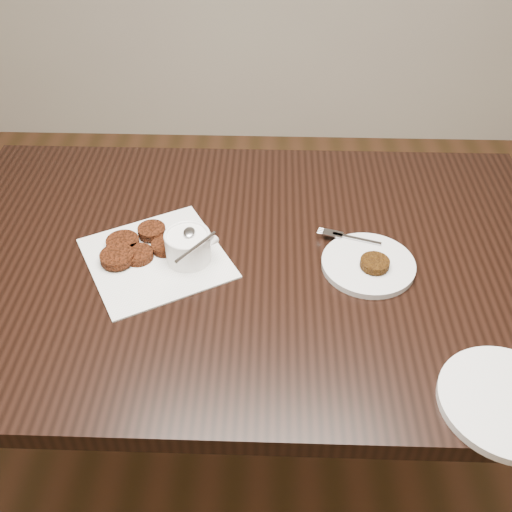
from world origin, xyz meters
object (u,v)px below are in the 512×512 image
(table, at_px, (248,369))
(plate_with_patty, at_px, (369,262))
(napkin, at_px, (156,258))
(sauce_ramekin, at_px, (187,234))
(plate_empty, at_px, (507,402))

(table, xyz_separation_m, plate_with_patty, (0.25, -0.02, 0.39))
(napkin, relative_size, sauce_ramekin, 2.07)
(plate_with_patty, height_order, plate_empty, plate_with_patty)
(sauce_ramekin, xyz_separation_m, plate_empty, (0.55, -0.34, -0.06))
(table, bearing_deg, plate_empty, -38.82)
(plate_with_patty, distance_m, plate_empty, 0.37)
(table, height_order, plate_empty, plate_empty)
(napkin, height_order, plate_empty, plate_empty)
(sauce_ramekin, distance_m, plate_empty, 0.65)
(table, relative_size, napkin, 5.02)
(napkin, xyz_separation_m, plate_empty, (0.62, -0.34, 0.01))
(plate_empty, bearing_deg, table, 141.18)
(sauce_ramekin, bearing_deg, plate_with_patty, -1.68)
(napkin, distance_m, sauce_ramekin, 0.10)
(table, bearing_deg, napkin, -176.05)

